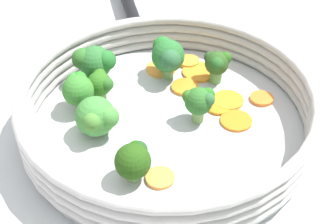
{
  "coord_description": "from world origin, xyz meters",
  "views": [
    {
      "loc": [
        -0.37,
        -0.19,
        0.38
      ],
      "look_at": [
        0.0,
        0.0,
        0.03
      ],
      "focal_mm": 50.0,
      "sensor_mm": 36.0,
      "label": 1
    }
  ],
  "objects_px": {
    "carrot_slice_2": "(160,178)",
    "broccoli_floret_7": "(78,88)",
    "carrot_slice_6": "(219,107)",
    "carrot_slice_5": "(262,99)",
    "broccoli_floret_2": "(101,83)",
    "skillet": "(168,126)",
    "carrot_slice_0": "(161,69)",
    "broccoli_floret_4": "(95,62)",
    "broccoli_floret_0": "(168,56)",
    "carrot_slice_1": "(228,100)",
    "broccoli_floret_5": "(199,101)",
    "carrot_slice_7": "(199,72)",
    "carrot_slice_8": "(185,87)",
    "broccoli_floret_3": "(97,117)",
    "broccoli_floret_1": "(217,64)",
    "carrot_slice_4": "(236,121)",
    "carrot_slice_3": "(189,62)",
    "broccoli_floret_6": "(134,160)"
  },
  "relations": [
    {
      "from": "carrot_slice_2",
      "to": "broccoli_floret_7",
      "type": "xyz_separation_m",
      "value": [
        0.06,
        0.14,
        0.03
      ]
    },
    {
      "from": "carrot_slice_2",
      "to": "carrot_slice_6",
      "type": "distance_m",
      "value": 0.14
    },
    {
      "from": "carrot_slice_5",
      "to": "broccoli_floret_2",
      "type": "height_order",
      "value": "broccoli_floret_2"
    },
    {
      "from": "carrot_slice_6",
      "to": "skillet",
      "type": "bearing_deg",
      "value": 138.79
    },
    {
      "from": "carrot_slice_5",
      "to": "carrot_slice_0",
      "type": "bearing_deg",
      "value": 89.23
    },
    {
      "from": "carrot_slice_2",
      "to": "broccoli_floret_4",
      "type": "xyz_separation_m",
      "value": [
        0.11,
        0.15,
        0.03
      ]
    },
    {
      "from": "carrot_slice_2",
      "to": "broccoli_floret_0",
      "type": "height_order",
      "value": "broccoli_floret_0"
    },
    {
      "from": "carrot_slice_1",
      "to": "carrot_slice_5",
      "type": "bearing_deg",
      "value": -58.47
    },
    {
      "from": "broccoli_floret_5",
      "to": "broccoli_floret_2",
      "type": "bearing_deg",
      "value": 97.01
    },
    {
      "from": "carrot_slice_7",
      "to": "carrot_slice_8",
      "type": "bearing_deg",
      "value": 176.01
    },
    {
      "from": "carrot_slice_0",
      "to": "broccoli_floret_2",
      "type": "relative_size",
      "value": 1.02
    },
    {
      "from": "carrot_slice_2",
      "to": "broccoli_floret_5",
      "type": "distance_m",
      "value": 0.11
    },
    {
      "from": "carrot_slice_1",
      "to": "broccoli_floret_3",
      "type": "height_order",
      "value": "broccoli_floret_3"
    },
    {
      "from": "skillet",
      "to": "broccoli_floret_1",
      "type": "xyz_separation_m",
      "value": [
        0.1,
        -0.02,
        0.04
      ]
    },
    {
      "from": "carrot_slice_7",
      "to": "broccoli_floret_2",
      "type": "xyz_separation_m",
      "value": [
        -0.11,
        0.09,
        0.02
      ]
    },
    {
      "from": "carrot_slice_0",
      "to": "carrot_slice_7",
      "type": "xyz_separation_m",
      "value": [
        0.02,
        -0.05,
        -0.0
      ]
    },
    {
      "from": "broccoli_floret_2",
      "to": "broccoli_floret_5",
      "type": "distance_m",
      "value": 0.13
    },
    {
      "from": "skillet",
      "to": "broccoli_floret_5",
      "type": "xyz_separation_m",
      "value": [
        0.02,
        -0.03,
        0.04
      ]
    },
    {
      "from": "broccoli_floret_4",
      "to": "broccoli_floret_3",
      "type": "bearing_deg",
      "value": -145.43
    },
    {
      "from": "carrot_slice_4",
      "to": "broccoli_floret_2",
      "type": "xyz_separation_m",
      "value": [
        -0.03,
        0.17,
        0.02
      ]
    },
    {
      "from": "broccoli_floret_7",
      "to": "carrot_slice_3",
      "type": "bearing_deg",
      "value": -27.21
    },
    {
      "from": "carrot_slice_1",
      "to": "broccoli_floret_1",
      "type": "bearing_deg",
      "value": 42.91
    },
    {
      "from": "carrot_slice_1",
      "to": "carrot_slice_7",
      "type": "distance_m",
      "value": 0.07
    },
    {
      "from": "broccoli_floret_1",
      "to": "broccoli_floret_5",
      "type": "bearing_deg",
      "value": -172.12
    },
    {
      "from": "skillet",
      "to": "broccoli_floret_2",
      "type": "relative_size",
      "value": 8.27
    },
    {
      "from": "carrot_slice_6",
      "to": "broccoli_floret_1",
      "type": "xyz_separation_m",
      "value": [
        0.05,
        0.02,
        0.03
      ]
    },
    {
      "from": "skillet",
      "to": "carrot_slice_4",
      "type": "xyz_separation_m",
      "value": [
        0.04,
        -0.07,
        0.01
      ]
    },
    {
      "from": "carrot_slice_4",
      "to": "broccoli_floret_0",
      "type": "relative_size",
      "value": 0.69
    },
    {
      "from": "carrot_slice_4",
      "to": "broccoli_floret_5",
      "type": "distance_m",
      "value": 0.05
    },
    {
      "from": "broccoli_floret_2",
      "to": "broccoli_floret_4",
      "type": "distance_m",
      "value": 0.03
    },
    {
      "from": "broccoli_floret_1",
      "to": "broccoli_floret_6",
      "type": "height_order",
      "value": "same"
    },
    {
      "from": "broccoli_floret_1",
      "to": "broccoli_floret_6",
      "type": "distance_m",
      "value": 0.19
    },
    {
      "from": "broccoli_floret_3",
      "to": "broccoli_floret_4",
      "type": "bearing_deg",
      "value": 34.57
    },
    {
      "from": "carrot_slice_5",
      "to": "broccoli_floret_2",
      "type": "relative_size",
      "value": 0.74
    },
    {
      "from": "carrot_slice_8",
      "to": "broccoli_floret_0",
      "type": "distance_m",
      "value": 0.05
    },
    {
      "from": "broccoli_floret_1",
      "to": "broccoli_floret_2",
      "type": "xyz_separation_m",
      "value": [
        -0.1,
        0.11,
        -0.0
      ]
    },
    {
      "from": "carrot_slice_6",
      "to": "broccoli_floret_3",
      "type": "bearing_deg",
      "value": 135.28
    },
    {
      "from": "broccoli_floret_6",
      "to": "carrot_slice_5",
      "type": "bearing_deg",
      "value": -22.9
    },
    {
      "from": "carrot_slice_1",
      "to": "broccoli_floret_2",
      "type": "xyz_separation_m",
      "value": [
        -0.06,
        0.14,
        0.02
      ]
    },
    {
      "from": "carrot_slice_8",
      "to": "broccoli_floret_6",
      "type": "relative_size",
      "value": 0.78
    },
    {
      "from": "carrot_slice_2",
      "to": "broccoli_floret_4",
      "type": "height_order",
      "value": "broccoli_floret_4"
    },
    {
      "from": "carrot_slice_4",
      "to": "broccoli_floret_5",
      "type": "xyz_separation_m",
      "value": [
        -0.02,
        0.04,
        0.03
      ]
    },
    {
      "from": "carrot_slice_8",
      "to": "broccoli_floret_2",
      "type": "xyz_separation_m",
      "value": [
        -0.07,
        0.08,
        0.02
      ]
    },
    {
      "from": "carrot_slice_8",
      "to": "broccoli_floret_1",
      "type": "xyz_separation_m",
      "value": [
        0.03,
        -0.03,
        0.03
      ]
    },
    {
      "from": "skillet",
      "to": "carrot_slice_3",
      "type": "xyz_separation_m",
      "value": [
        0.12,
        0.03,
        0.01
      ]
    },
    {
      "from": "carrot_slice_3",
      "to": "broccoli_floret_6",
      "type": "xyz_separation_m",
      "value": [
        -0.22,
        -0.04,
        0.02
      ]
    },
    {
      "from": "skillet",
      "to": "carrot_slice_2",
      "type": "height_order",
      "value": "carrot_slice_2"
    },
    {
      "from": "broccoli_floret_0",
      "to": "broccoli_floret_2",
      "type": "distance_m",
      "value": 0.09
    },
    {
      "from": "carrot_slice_0",
      "to": "broccoli_floret_2",
      "type": "distance_m",
      "value": 0.1
    },
    {
      "from": "carrot_slice_0",
      "to": "broccoli_floret_4",
      "type": "distance_m",
      "value": 0.1
    }
  ]
}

